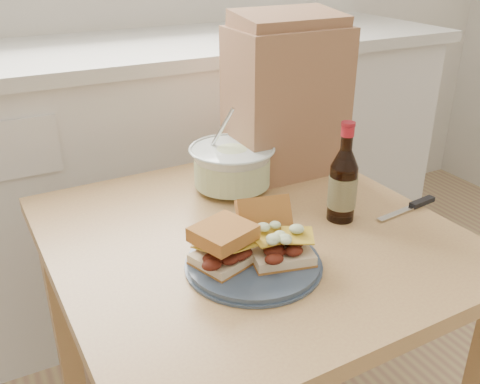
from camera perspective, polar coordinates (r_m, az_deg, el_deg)
name	(u,v)px	position (r m, az deg, el deg)	size (l,w,h in m)	color
cabinet_run	(119,179)	(1.95, -12.82, 1.34)	(2.50, 0.64, 0.94)	white
dining_table	(250,270)	(1.20, 1.12, -8.30)	(0.84, 0.84, 0.68)	tan
plate	(254,263)	(1.03, 1.45, -7.56)	(0.25, 0.25, 0.02)	#3A495E
sandwich_left	(223,244)	(1.00, -1.78, -5.60)	(0.13, 0.12, 0.08)	beige
sandwich_right	(275,237)	(1.03, 3.74, -4.79)	(0.13, 0.18, 0.10)	beige
coleslaw_bowl	(232,168)	(1.32, -0.86, 2.53)	(0.21, 0.21, 0.21)	silver
beer_bottle	(343,184)	(1.18, 10.92, 0.84)	(0.06, 0.06, 0.23)	black
knife	(416,205)	(1.31, 18.22, -1.31)	(0.18, 0.04, 0.01)	silver
paper_bag	(286,102)	(1.39, 4.93, 9.53)	(0.29, 0.19, 0.37)	#99684A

